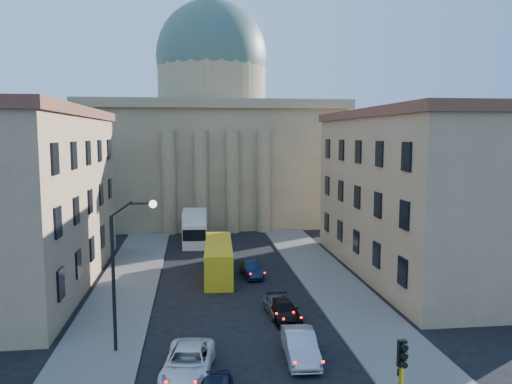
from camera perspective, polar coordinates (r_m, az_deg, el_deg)
The scene contains 14 objects.
sidewalk_left at distance 40.61m, azimuth -15.03°, elevation -11.45°, with size 5.00×60.00×0.15m, color #5E5B56.
sidewalk_right at distance 41.80m, azimuth 9.17°, elevation -10.78°, with size 5.00×60.00×0.15m, color #5E5B56.
church at distance 75.78m, azimuth -4.99°, elevation 6.09°, with size 68.02×28.76×36.60m.
building_left at distance 44.83m, azimuth -25.43°, elevation -0.54°, with size 11.60×26.60×14.70m.
building_right at distance 46.98m, azimuth 17.96°, elevation 0.07°, with size 11.60×26.60×14.70m.
traffic_light at distance 22.33m, azimuth 16.23°, elevation -20.02°, with size 0.34×0.29×4.30m.
street_lamp at distance 29.44m, azimuth -15.01°, elevation -7.81°, with size 2.62×0.44×8.83m.
car_right_near at distance 29.19m, azimuth 5.08°, elevation -17.09°, with size 1.65×4.73×1.56m, color #9A9CA1.
car_left_mid at distance 27.48m, azimuth -7.77°, elevation -18.78°, with size 2.47×5.36×1.49m, color white.
car_right_mid at distance 34.80m, azimuth 3.18°, elevation -13.34°, with size 1.78×4.37×1.27m, color black.
car_right_far at distance 35.70m, azimuth 2.42°, elevation -12.83°, with size 1.49×3.69×1.26m, color #535258.
car_right_distant at distance 44.49m, azimuth -0.54°, elevation -8.83°, with size 1.41×4.04×1.33m, color black.
city_bus at distance 44.96m, azimuth -4.30°, elevation -7.51°, with size 2.85×10.38×2.90m.
box_truck at distance 57.58m, azimuth -7.03°, elevation -4.20°, with size 2.80×6.85×3.74m.
Camera 1 is at (-2.90, -20.26, 12.48)m, focal length 35.00 mm.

